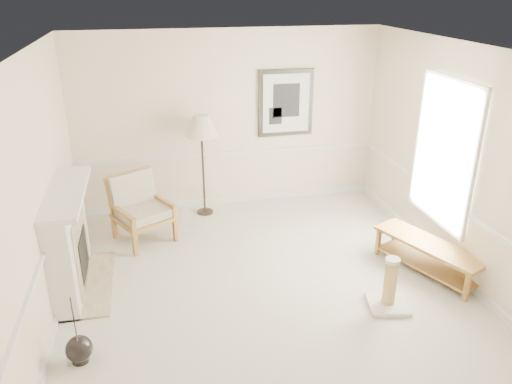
# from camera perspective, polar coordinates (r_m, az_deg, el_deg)

# --- Properties ---
(ground) EXTENTS (5.50, 5.50, 0.00)m
(ground) POSITION_cam_1_polar(r_m,az_deg,el_deg) (6.35, 1.32, -11.09)
(ground) COLOR silver
(ground) RESTS_ON ground
(room) EXTENTS (5.04, 5.54, 2.92)m
(room) POSITION_cam_1_polar(r_m,az_deg,el_deg) (5.63, 2.68, 5.46)
(room) COLOR beige
(room) RESTS_ON ground
(fireplace) EXTENTS (0.64, 1.64, 1.31)m
(fireplace) POSITION_cam_1_polar(r_m,az_deg,el_deg) (6.50, -20.57, -5.29)
(fireplace) COLOR white
(fireplace) RESTS_ON ground
(floor_vase) EXTENTS (0.27, 0.27, 0.79)m
(floor_vase) POSITION_cam_1_polar(r_m,az_deg,el_deg) (5.55, -19.56, -16.61)
(floor_vase) COLOR black
(floor_vase) RESTS_ON ground
(armchair) EXTENTS (1.02, 1.04, 0.98)m
(armchair) POSITION_cam_1_polar(r_m,az_deg,el_deg) (7.51, -13.22, -1.41)
(armchair) COLOR olive
(armchair) RESTS_ON ground
(floor_lamp) EXTENTS (0.59, 0.59, 1.65)m
(floor_lamp) POSITION_cam_1_polar(r_m,az_deg,el_deg) (7.83, -6.26, 7.20)
(floor_lamp) COLOR black
(floor_lamp) RESTS_ON ground
(bench) EXTENTS (1.01, 1.56, 0.43)m
(bench) POSITION_cam_1_polar(r_m,az_deg,el_deg) (6.93, 19.09, -6.56)
(bench) COLOR olive
(bench) RESTS_ON ground
(scratching_post) EXTENTS (0.54, 0.54, 0.65)m
(scratching_post) POSITION_cam_1_polar(r_m,az_deg,el_deg) (6.15, 14.96, -10.96)
(scratching_post) COLOR white
(scratching_post) RESTS_ON ground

